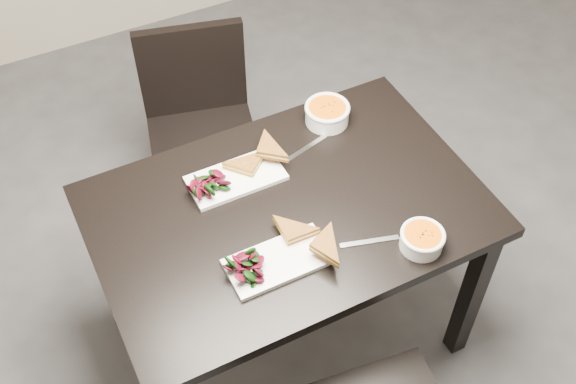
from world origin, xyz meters
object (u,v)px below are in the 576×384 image
object	(u,v)px
table	(288,227)
plate_far	(236,178)
soup_bowl_near	(422,239)
soup_bowl_far	(327,113)
chair_far	(200,119)
plate_near	(279,261)

from	to	relation	value
table	plate_far	world-z (taller)	plate_far
soup_bowl_near	plate_far	xyz separation A→B (m)	(-0.38, 0.49, -0.03)
soup_bowl_near	soup_bowl_far	bearing A→B (deg)	88.73
chair_far	soup_bowl_near	xyz separation A→B (m)	(0.29, -1.08, 0.30)
plate_far	table	bearing A→B (deg)	-61.31
plate_near	plate_far	xyz separation A→B (m)	(0.02, 0.35, 0.00)
table	plate_near	world-z (taller)	plate_near
soup_bowl_near	soup_bowl_far	xyz separation A→B (m)	(0.01, 0.60, 0.01)
table	plate_far	bearing A→B (deg)	118.69
table	plate_near	size ratio (longest dim) A/B	3.96
chair_far	soup_bowl_far	bearing A→B (deg)	-44.00
plate_near	table	bearing A→B (deg)	55.73
chair_far	table	bearing A→B (deg)	-75.42
plate_near	soup_bowl_near	xyz separation A→B (m)	(0.40, -0.13, 0.03)
chair_far	soup_bowl_far	distance (m)	0.65
table	chair_far	xyz separation A→B (m)	(-0.01, 0.77, -0.17)
plate_far	plate_near	bearing A→B (deg)	-93.74
plate_far	soup_bowl_far	bearing A→B (deg)	15.60
soup_bowl_far	plate_far	bearing A→B (deg)	-164.40
plate_near	soup_bowl_near	distance (m)	0.42
soup_bowl_near	plate_far	size ratio (longest dim) A/B	0.44
plate_far	soup_bowl_far	world-z (taller)	soup_bowl_far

